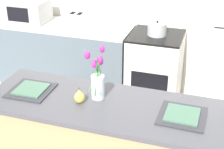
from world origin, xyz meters
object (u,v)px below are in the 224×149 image
at_px(plate_setting_right, 182,116).
at_px(toaster, 77,20).
at_px(stove_range, 155,70).
at_px(pear_figurine, 79,97).
at_px(flower_vase, 98,80).
at_px(microwave, 29,11).
at_px(cooking_pot, 157,29).
at_px(plate_setting_left, 31,90).

relative_size(plate_setting_right, toaster, 1.18).
relative_size(stove_range, pear_figurine, 6.93).
relative_size(flower_vase, plate_setting_right, 1.28).
distance_m(pear_figurine, toaster, 1.77).
xyz_separation_m(stove_range, microwave, (-1.64, -0.00, 0.58)).
xyz_separation_m(pear_figurine, toaster, (-0.72, 1.62, 0.03)).
height_order(flower_vase, microwave, flower_vase).
xyz_separation_m(plate_setting_right, microwave, (-2.13, 1.60, 0.12)).
bearing_deg(cooking_pot, stove_range, 81.41).
relative_size(plate_setting_right, microwave, 0.69).
relative_size(pear_figurine, cooking_pot, 0.59).
height_order(stove_range, pear_figurine, pear_figurine).
relative_size(stove_range, microwave, 1.85).
height_order(plate_setting_right, cooking_pot, cooking_pot).
distance_m(flower_vase, microwave, 2.13).
xyz_separation_m(flower_vase, cooking_pot, (0.15, 1.53, -0.08)).
height_order(cooking_pot, microwave, microwave).
height_order(toaster, microwave, microwave).
bearing_deg(flower_vase, plate_setting_right, -6.21).
bearing_deg(toaster, pear_figurine, -66.14).
height_order(flower_vase, plate_setting_right, flower_vase).
relative_size(toaster, microwave, 0.58).
relative_size(plate_setting_left, cooking_pot, 1.51).
bearing_deg(microwave, plate_setting_right, -36.89).
bearing_deg(stove_range, microwave, -179.98).
bearing_deg(plate_setting_right, plate_setting_left, 180.00).
bearing_deg(flower_vase, plate_setting_left, -172.56).
xyz_separation_m(pear_figurine, cooking_pot, (0.26, 1.64, 0.02)).
height_order(stove_range, plate_setting_right, plate_setting_right).
height_order(plate_setting_left, cooking_pot, cooking_pot).
height_order(stove_range, plate_setting_left, plate_setting_left).
relative_size(stove_range, cooking_pot, 4.06).
distance_m(plate_setting_left, plate_setting_right, 1.19).
height_order(pear_figurine, plate_setting_right, pear_figurine).
bearing_deg(plate_setting_left, flower_vase, 7.44).
height_order(plate_setting_left, plate_setting_right, same).
distance_m(plate_setting_right, cooking_pot, 1.68).
bearing_deg(plate_setting_left, plate_setting_right, 0.00).
bearing_deg(stove_range, plate_setting_left, -113.51).
distance_m(pear_figurine, plate_setting_right, 0.76).
xyz_separation_m(plate_setting_right, cooking_pot, (-0.50, 1.60, 0.06)).
bearing_deg(flower_vase, microwave, 134.08).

